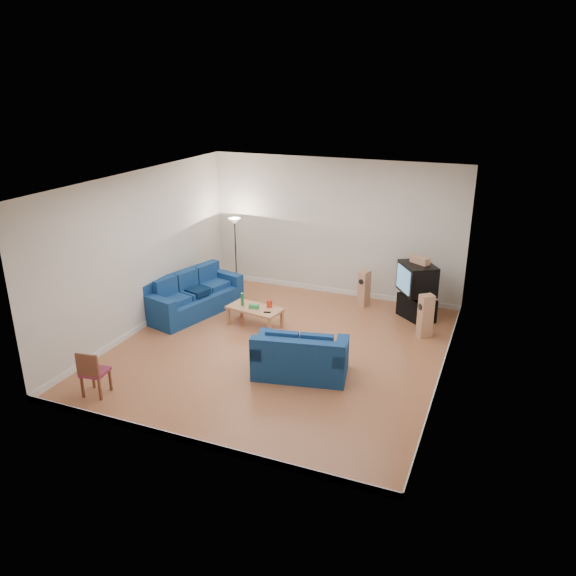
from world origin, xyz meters
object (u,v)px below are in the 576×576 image
at_px(sofa_three_seat, 191,298).
at_px(coffee_table, 255,310).
at_px(sofa_loveseat, 300,360).
at_px(tv_stand, 416,308).
at_px(television, 417,278).

bearing_deg(sofa_three_seat, coffee_table, 99.62).
bearing_deg(sofa_loveseat, coffee_table, 123.99).
xyz_separation_m(tv_stand, television, (-0.04, -0.04, 0.67)).
height_order(coffee_table, tv_stand, tv_stand).
bearing_deg(television, tv_stand, 102.47).
height_order(sofa_three_seat, television, television).
bearing_deg(television, sofa_three_seat, -105.94).
xyz_separation_m(sofa_three_seat, television, (4.61, 1.46, 0.60)).
xyz_separation_m(sofa_loveseat, television, (1.39, 3.21, 0.62)).
height_order(sofa_three_seat, sofa_loveseat, sofa_three_seat).
height_order(coffee_table, television, television).
bearing_deg(tv_stand, coffee_table, -110.74).
distance_m(sofa_loveseat, coffee_table, 2.27).
height_order(sofa_loveseat, coffee_table, sofa_loveseat).
bearing_deg(coffee_table, television, 28.36).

